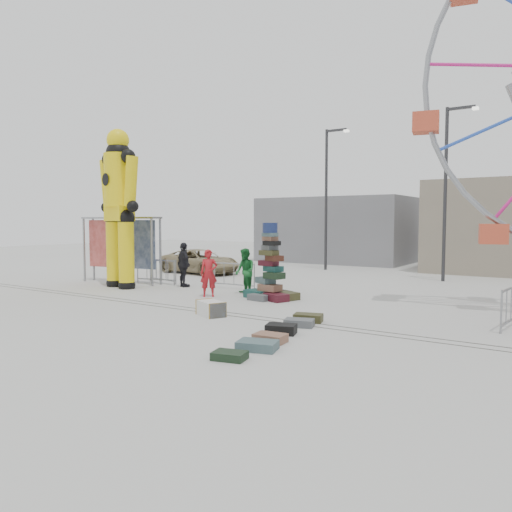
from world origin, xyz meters
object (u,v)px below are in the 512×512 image
Objects in this scene: banner_scaffold at (121,233)px; barricade_dummy_c at (234,276)px; suitcase_tower at (271,278)px; steamer_trunk at (211,308)px; crash_test_dummy at (119,202)px; lamp_post_left at (328,192)px; barricade_dummy_b at (156,271)px; pedestrian_green at (245,271)px; barricade_dummy_a at (162,271)px; lamp_post_right at (448,185)px; barricade_wheel_front at (511,307)px; pedestrian_black at (184,265)px; parked_suv at (200,261)px; pedestrian_red at (209,273)px.

barricade_dummy_c is at bearing 5.60° from banner_scaffold.
steamer_trunk is (0.24, -3.76, -0.55)m from suitcase_tower.
crash_test_dummy is 7.27× the size of steamer_trunk.
lamp_post_left reaches higher than suitcase_tower.
pedestrian_green is at bearing -18.06° from barricade_dummy_b.
crash_test_dummy reaches higher than barricade_dummy_a.
lamp_post_right reaches higher than steamer_trunk.
lamp_post_left is at bearing 83.07° from crash_test_dummy.
lamp_post_left is 4.00× the size of barricade_wheel_front.
suitcase_tower is 1.37× the size of barricade_dummy_c.
barricade_dummy_b is at bearing 170.57° from steamer_trunk.
parked_suv is (-3.06, 4.71, -0.31)m from pedestrian_black.
steamer_trunk is at bearing -89.78° from pedestrian_red.
crash_test_dummy is at bearing -50.02° from banner_scaffold.
parked_suv is (-8.11, 9.18, 0.42)m from steamer_trunk.
lamp_post_left is at bearing 164.05° from lamp_post_right.
steamer_trunk is 0.47× the size of barricade_dummy_c.
banner_scaffold is at bearing 179.42° from steamer_trunk.
barricade_dummy_a is 1.00× the size of barricade_dummy_b.
barricade_dummy_c is 1.13× the size of pedestrian_green.
banner_scaffold is 2.36m from barricade_dummy_b.
suitcase_tower reaches higher than pedestrian_black.
suitcase_tower is (2.97, -10.95, -3.71)m from lamp_post_left.
steamer_trunk is 8.35m from barricade_dummy_b.
pedestrian_black is at bearing -100.13° from lamp_post_left.
pedestrian_green reaches higher than pedestrian_red.
barricade_wheel_front is at bearing -9.94° from banner_scaffold.
lamp_post_right reaches higher than barricade_dummy_a.
banner_scaffold reaches higher than pedestrian_green.
steamer_trunk is 4.52m from pedestrian_green.
barricade_dummy_a is 5.14m from pedestrian_green.
parked_suv is at bearing -131.48° from lamp_post_left.
pedestrian_red is (4.46, -1.78, 0.33)m from barricade_dummy_b.
pedestrian_green is at bearing 136.48° from steamer_trunk.
pedestrian_red reaches higher than barricade_wheel_front.
barricade_wheel_front is (7.62, 3.14, 0.33)m from steamer_trunk.
lamp_post_right is 4.00× the size of barricade_dummy_a.
suitcase_tower is 2.92× the size of steamer_trunk.
barricade_dummy_a and barricade_wheel_front have the same top height.
barricade_dummy_b is at bearing -155.48° from pedestrian_green.
pedestrian_green is at bearing 18.05° from pedestrian_red.
suitcase_tower is at bearing 14.73° from pedestrian_green.
pedestrian_black is (-1.83, -10.24, -3.53)m from lamp_post_left.
barricade_dummy_c is at bearing 40.30° from crash_test_dummy.
lamp_post_left is 4.00× the size of barricade_dummy_b.
parked_suv is (-5.67, 6.25, -0.24)m from pedestrian_red.
pedestrian_black is at bearing 1.60° from banner_scaffold.
lamp_post_left reaches higher than pedestrian_red.
barricade_wheel_front is 1.05× the size of pedestrian_black.
lamp_post_right is at bearing 28.01° from barricade_wheel_front.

